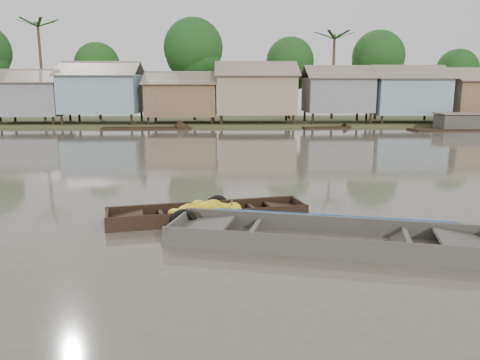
{
  "coord_description": "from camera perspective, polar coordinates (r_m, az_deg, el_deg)",
  "views": [
    {
      "loc": [
        0.02,
        -11.06,
        3.34
      ],
      "look_at": [
        0.37,
        1.55,
        0.8
      ],
      "focal_mm": 35.0,
      "sensor_mm": 36.0,
      "label": 1
    }
  ],
  "objects": [
    {
      "name": "ground",
      "position": [
        11.55,
        -1.65,
        -5.43
      ],
      "size": [
        120.0,
        120.0,
        0.0
      ],
      "primitive_type": "plane",
      "color": "#51493E",
      "rests_on": "ground"
    },
    {
      "name": "banana_boat",
      "position": [
        11.99,
        -4.25,
        -4.19
      ],
      "size": [
        5.21,
        2.32,
        0.72
      ],
      "rotation": [
        0.0,
        0.0,
        0.22
      ],
      "color": "black",
      "rests_on": "ground"
    },
    {
      "name": "viewer_boat",
      "position": [
        10.28,
        10.75,
        -7.52
      ],
      "size": [
        7.11,
        3.41,
        0.55
      ],
      "rotation": [
        0.0,
        0.0,
        -0.25
      ],
      "color": "#3D3733",
      "rests_on": "ground"
    },
    {
      "name": "riverbank",
      "position": [
        43.03,
        2.45,
        11.02
      ],
      "size": [
        120.0,
        12.47,
        10.22
      ],
      "color": "#384723",
      "rests_on": "ground"
    },
    {
      "name": "distant_boats",
      "position": [
        38.49,
        21.89,
        5.99
      ],
      "size": [
        34.81,
        15.9,
        1.38
      ],
      "color": "black",
      "rests_on": "ground"
    }
  ]
}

